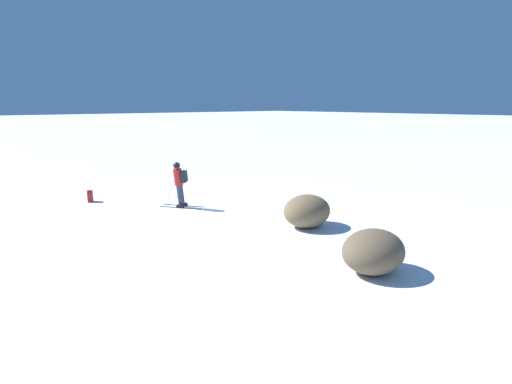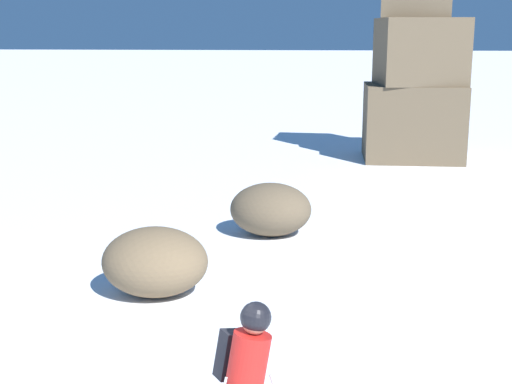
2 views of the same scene
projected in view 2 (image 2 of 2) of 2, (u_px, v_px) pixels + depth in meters
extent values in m
cylinder|color=red|center=(247.00, 370.00, 6.23)|extent=(0.57, 0.54, 0.71)
sphere|color=tan|center=(255.00, 321.00, 6.17)|extent=(0.37, 0.35, 0.28)
sphere|color=black|center=(256.00, 317.00, 6.16)|extent=(0.42, 0.41, 0.32)
cube|color=black|center=(234.00, 355.00, 6.44)|extent=(0.40, 0.35, 0.48)
cube|color=brown|center=(413.00, 122.00, 23.45)|extent=(3.13, 2.66, 2.46)
cube|color=brown|center=(420.00, 52.00, 22.84)|extent=(2.90, 2.67, 2.11)
ellipsoid|color=brown|center=(271.00, 209.00, 14.80)|extent=(1.69, 1.44, 1.10)
ellipsoid|color=brown|center=(155.00, 262.00, 11.44)|extent=(1.71, 1.46, 1.11)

